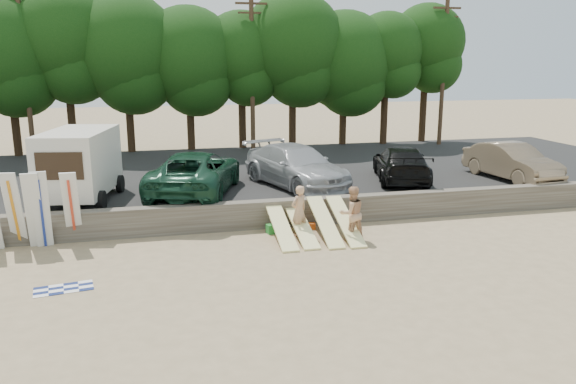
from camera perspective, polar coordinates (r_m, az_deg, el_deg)
name	(u,v)px	position (r m, az deg, el deg)	size (l,w,h in m)	color
ground	(279,255)	(17.71, -0.89, -6.37)	(120.00, 120.00, 0.00)	tan
seawall	(261,214)	(20.36, -2.73, -2.27)	(44.00, 0.50, 1.00)	#6B6356
parking_lot	(233,177)	(27.60, -5.64, 1.51)	(44.00, 14.50, 0.70)	#282828
treeline	(181,51)	(33.89, -10.77, 13.93)	(32.97, 6.46, 9.36)	#382616
utility_poles	(252,69)	(32.77, -3.67, 12.35)	(25.80, 0.26, 9.00)	#473321
box_trailer	(79,162)	(22.56, -20.42, 2.89)	(3.02, 4.54, 2.69)	beige
car_1	(195,173)	(22.74, -9.39, 1.96)	(2.85, 6.18, 1.72)	#163C29
car_2	(296,166)	(23.80, 0.83, 2.65)	(2.41, 5.93, 1.72)	#A5A6AA
car_3	(401,164)	(25.36, 11.43, 2.83)	(2.14, 5.27, 1.53)	black
car_4	(511,162)	(27.09, 21.76, 2.89)	(1.71, 4.90, 1.61)	#806B51
surfboard_upright_4	(14,210)	(19.95, -26.05, -1.66)	(0.50, 0.06, 2.60)	silver
surfboard_upright_5	(34,211)	(19.63, -24.42, -1.74)	(0.50, 0.06, 2.60)	silver
surfboard_upright_6	(42,210)	(19.60, -23.75, -1.65)	(0.50, 0.06, 2.60)	silver
surfboard_upright_7	(72,208)	(19.63, -21.11, -1.50)	(0.50, 0.06, 2.60)	silver
surfboard_low_0	(281,226)	(19.05, -0.70, -3.48)	(0.56, 3.00, 0.07)	#FBF19E
surfboard_low_1	(301,226)	(19.28, 1.35, -3.45)	(0.56, 3.00, 0.07)	#FBF19E
surfboard_low_2	(325,221)	(19.30, 3.77, -2.99)	(0.56, 3.00, 0.07)	#FBF19E
surfboard_low_3	(345,221)	(19.46, 5.84, -2.92)	(0.56, 3.00, 0.07)	#FBF19E
beachgoer_a	(299,211)	(19.33, 1.12, -1.92)	(0.65, 0.42, 1.78)	tan
beachgoer_b	(352,213)	(18.99, 6.50, -2.16)	(0.90, 0.70, 1.85)	tan
cooler	(272,229)	(19.78, -1.62, -3.76)	(0.38, 0.30, 0.32)	green
gear_bag	(311,226)	(20.29, 2.35, -3.47)	(0.30, 0.25, 0.22)	orange
beach_towel	(64,289)	(16.33, -21.83, -9.10)	(1.50, 1.50, 0.00)	white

